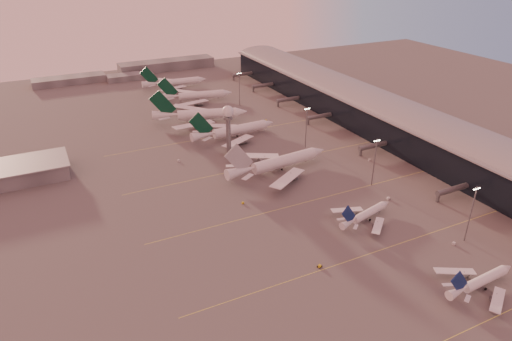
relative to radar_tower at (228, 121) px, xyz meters
name	(u,v)px	position (x,y,z in m)	size (l,w,h in m)	color
ground	(348,282)	(-5.00, -120.00, -20.95)	(700.00, 700.00, 0.00)	#535151
taxiway_markings	(329,195)	(25.00, -64.00, -20.94)	(180.00, 185.25, 0.02)	#E0DB4F
terminal	(384,116)	(102.88, -9.91, -10.43)	(57.00, 362.00, 23.04)	black
radar_tower	(228,121)	(0.00, 0.00, 0.00)	(6.40, 6.40, 31.10)	slate
mast_a	(471,212)	(53.00, -120.00, -7.21)	(3.60, 0.56, 25.00)	slate
mast_b	(375,160)	(50.00, -65.00, -7.21)	(3.60, 0.56, 25.00)	slate
mast_c	(306,126)	(45.00, -10.00, -7.21)	(3.60, 0.56, 25.00)	slate
mast_d	(239,87)	(43.00, 80.00, -7.21)	(3.60, 0.56, 25.00)	slate
distant_horizon	(140,70)	(-2.38, 205.14, -17.06)	(165.00, 37.50, 9.00)	#5A5D61
narrowbody_near	(480,282)	(34.18, -143.01, -18.28)	(33.80, 26.94, 13.20)	silver
narrowbody_mid	(366,215)	(26.25, -90.02, -18.33)	(32.49, 25.62, 12.91)	silver
widebody_white	(278,165)	(15.25, -30.72, -17.14)	(62.36, 49.75, 21.95)	silver
greentail_a	(234,132)	(13.37, 22.67, -17.26)	(57.58, 46.42, 20.90)	silver
greentail_b	(201,116)	(4.40, 58.34, -16.79)	(62.97, 50.12, 23.54)	silver
greentail_c	(197,97)	(17.10, 102.55, -17.33)	(55.89, 44.74, 20.47)	silver
greentail_d	(175,84)	(13.42, 146.02, -17.41)	(55.12, 44.39, 20.02)	silver
gsv_catering_a	(455,240)	(47.02, -120.15, -18.66)	(6.08, 4.13, 4.58)	silver
gsv_tug_mid	(320,266)	(-9.60, -108.37, -20.45)	(3.33, 3.98, 0.98)	gold
gsv_truck_b	(389,197)	(48.19, -80.24, -19.67)	(6.57, 3.78, 2.50)	silver
gsv_truck_c	(243,202)	(-15.53, -53.07, -19.98)	(4.84, 4.00, 1.90)	gold
gsv_catering_b	(370,158)	(67.65, -41.69, -19.01)	(5.17, 3.83, 3.88)	silver
gsv_tug_far	(253,168)	(4.67, -21.56, -20.49)	(3.61, 3.44, 0.90)	silver
gsv_truck_d	(178,159)	(-28.66, 4.91, -19.84)	(2.29, 5.49, 2.17)	silver
gsv_tug_hangar	(266,121)	(44.68, 40.13, -20.43)	(3.94, 2.93, 1.01)	gold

